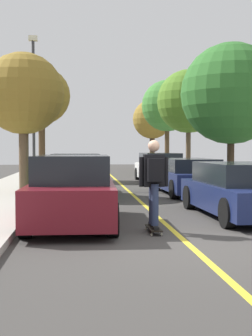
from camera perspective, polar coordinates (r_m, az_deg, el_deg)
The scene contains 16 objects.
ground at distance 8.15m, azimuth 7.70°, elevation -9.31°, with size 80.00×80.00×0.00m, color #3D3A38.
center_line at distance 12.03m, azimuth 3.29°, elevation -5.48°, with size 0.12×39.20×0.01m, color gold.
parked_car_left_nearest at distance 10.06m, azimuth -6.59°, elevation -2.87°, with size 1.94×4.29×1.51m.
parked_car_left_near at distance 16.23m, azimuth -6.22°, elevation -0.93°, with size 1.92×4.54×1.47m.
parked_car_right_nearest at distance 11.57m, azimuth 13.95°, elevation -2.66°, with size 2.06×4.54×1.30m.
parked_car_right_near at distance 16.89m, azimuth 7.63°, elevation -1.00°, with size 2.06×4.55×1.29m.
parked_car_right_far at distance 22.95m, azimuth 4.10°, elevation 0.07°, with size 1.98×4.52×1.43m.
street_tree_left_nearest at distance 16.81m, azimuth -12.55°, elevation 8.86°, with size 2.87×2.87×4.88m.
street_tree_left_near at distance 24.50m, azimuth -10.38°, elevation 8.69°, with size 2.95×2.95×5.72m.
street_tree_right_nearest at distance 18.17m, azimuth 12.84°, elevation 8.90°, with size 3.83×3.83×5.51m.
street_tree_right_near at distance 24.89m, azimuth 7.72°, elevation 8.12°, with size 3.34×3.34×5.68m.
street_tree_right_far at distance 30.84m, azimuth 5.10°, elevation 7.61°, with size 3.38×3.38×6.02m.
street_tree_right_farthest at distance 37.05m, azimuth 3.26°, elevation 5.97°, with size 3.11×3.11×5.40m.
streetlamp at distance 19.59m, azimuth -11.33°, elevation 8.11°, with size 0.36×0.24×6.12m.
skateboard at distance 9.17m, azimuth 3.42°, elevation -7.42°, with size 0.23×0.84×0.10m.
skateboarder at distance 9.02m, azimuth 3.47°, elevation -1.28°, with size 0.58×0.70×1.72m.
Camera 1 is at (-1.85, -7.77, 1.66)m, focal length 49.44 mm.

